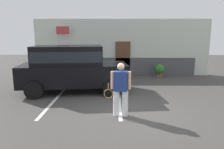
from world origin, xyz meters
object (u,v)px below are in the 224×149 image
(potted_plant_by_porch, at_px, (160,70))
(tennis_player_man, at_px, (121,89))
(parked_suv, at_px, (72,66))
(flag_pole, at_px, (60,42))

(potted_plant_by_porch, bearing_deg, tennis_player_man, -112.36)
(tennis_player_man, xyz_separation_m, potted_plant_by_porch, (2.51, 6.09, -0.42))
(potted_plant_by_porch, bearing_deg, parked_suv, -144.52)
(tennis_player_man, distance_m, flag_pole, 7.37)
(potted_plant_by_porch, relative_size, flag_pole, 0.26)
(potted_plant_by_porch, bearing_deg, flag_pole, 177.18)
(parked_suv, bearing_deg, flag_pole, 104.83)
(parked_suv, distance_m, flag_pole, 3.94)
(parked_suv, bearing_deg, tennis_player_man, -60.70)
(parked_suv, distance_m, tennis_player_man, 3.52)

